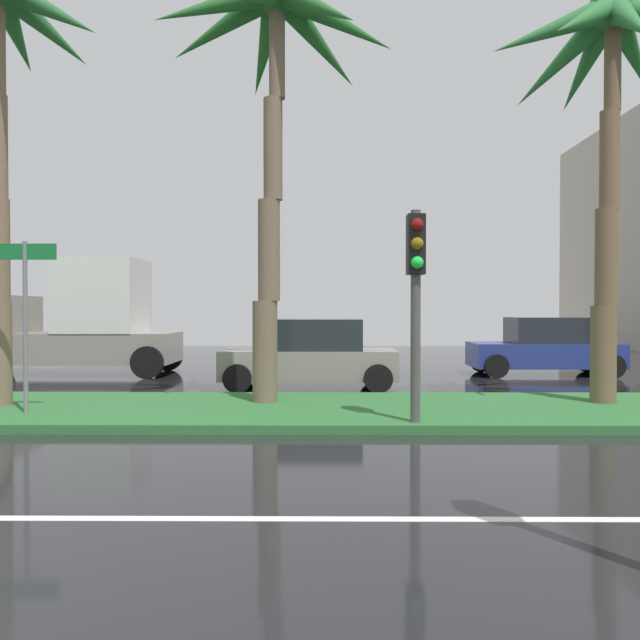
{
  "coord_description": "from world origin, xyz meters",
  "views": [
    {
      "loc": [
        3.5,
        -3.98,
        1.97
      ],
      "look_at": [
        3.37,
        12.46,
        1.69
      ],
      "focal_mm": 36.04,
      "sensor_mm": 36.0,
      "label": 1
    }
  ],
  "objects_px": {
    "palm_tree_centre_right": "(611,67)",
    "car_in_traffic_second": "(311,355)",
    "palm_tree_centre": "(275,56)",
    "traffic_signal_median_right": "(416,276)",
    "street_name_sign": "(25,303)",
    "car_in_traffic_third": "(545,347)",
    "box_truck_lead": "(71,323)"
  },
  "relations": [
    {
      "from": "palm_tree_centre_right",
      "to": "car_in_traffic_second",
      "type": "bearing_deg",
      "value": 149.88
    },
    {
      "from": "palm_tree_centre",
      "to": "traffic_signal_median_right",
      "type": "height_order",
      "value": "palm_tree_centre"
    },
    {
      "from": "street_name_sign",
      "to": "car_in_traffic_third",
      "type": "distance_m",
      "value": 14.31
    },
    {
      "from": "palm_tree_centre",
      "to": "palm_tree_centre_right",
      "type": "bearing_deg",
      "value": -0.89
    },
    {
      "from": "box_truck_lead",
      "to": "car_in_traffic_second",
      "type": "height_order",
      "value": "box_truck_lead"
    },
    {
      "from": "palm_tree_centre",
      "to": "street_name_sign",
      "type": "xyz_separation_m",
      "value": [
        -4.26,
        -1.43,
        -4.83
      ]
    },
    {
      "from": "palm_tree_centre_right",
      "to": "traffic_signal_median_right",
      "type": "relative_size",
      "value": 2.37
    },
    {
      "from": "palm_tree_centre",
      "to": "car_in_traffic_third",
      "type": "bearing_deg",
      "value": 40.98
    },
    {
      "from": "palm_tree_centre",
      "to": "box_truck_lead",
      "type": "height_order",
      "value": "palm_tree_centre"
    },
    {
      "from": "street_name_sign",
      "to": "car_in_traffic_second",
      "type": "distance_m",
      "value": 6.91
    },
    {
      "from": "traffic_signal_median_right",
      "to": "box_truck_lead",
      "type": "height_order",
      "value": "traffic_signal_median_right"
    },
    {
      "from": "palm_tree_centre_right",
      "to": "car_in_traffic_third",
      "type": "distance_m",
      "value": 8.91
    },
    {
      "from": "traffic_signal_median_right",
      "to": "car_in_traffic_second",
      "type": "distance_m",
      "value": 6.11
    },
    {
      "from": "palm_tree_centre_right",
      "to": "box_truck_lead",
      "type": "xyz_separation_m",
      "value": [
        -13.15,
        6.74,
        -5.1
      ]
    },
    {
      "from": "street_name_sign",
      "to": "car_in_traffic_third",
      "type": "relative_size",
      "value": 0.7
    },
    {
      "from": "car_in_traffic_second",
      "to": "palm_tree_centre",
      "type": "bearing_deg",
      "value": 79.39
    },
    {
      "from": "palm_tree_centre",
      "to": "traffic_signal_median_right",
      "type": "distance_m",
      "value": 5.54
    },
    {
      "from": "car_in_traffic_third",
      "to": "box_truck_lead",
      "type": "bearing_deg",
      "value": -0.33
    },
    {
      "from": "traffic_signal_median_right",
      "to": "palm_tree_centre_right",
      "type": "bearing_deg",
      "value": 28.4
    },
    {
      "from": "palm_tree_centre",
      "to": "car_in_traffic_second",
      "type": "xyz_separation_m",
      "value": [
        0.62,
        3.3,
        -6.08
      ]
    },
    {
      "from": "car_in_traffic_third",
      "to": "street_name_sign",
      "type": "bearing_deg",
      "value": 34.07
    },
    {
      "from": "traffic_signal_median_right",
      "to": "street_name_sign",
      "type": "relative_size",
      "value": 1.13
    },
    {
      "from": "box_truck_lead",
      "to": "traffic_signal_median_right",
      "type": "bearing_deg",
      "value": 135.5
    },
    {
      "from": "palm_tree_centre_right",
      "to": "traffic_signal_median_right",
      "type": "bearing_deg",
      "value": -151.6
    },
    {
      "from": "box_truck_lead",
      "to": "car_in_traffic_second",
      "type": "distance_m",
      "value": 8.05
    },
    {
      "from": "palm_tree_centre",
      "to": "box_truck_lead",
      "type": "relative_size",
      "value": 1.32
    },
    {
      "from": "traffic_signal_median_right",
      "to": "car_in_traffic_second",
      "type": "bearing_deg",
      "value": 107.93
    },
    {
      "from": "box_truck_lead",
      "to": "car_in_traffic_third",
      "type": "relative_size",
      "value": 1.49
    },
    {
      "from": "palm_tree_centre",
      "to": "car_in_traffic_second",
      "type": "height_order",
      "value": "palm_tree_centre"
    },
    {
      "from": "palm_tree_centre",
      "to": "traffic_signal_median_right",
      "type": "xyz_separation_m",
      "value": [
        2.43,
        -2.29,
        -4.42
      ]
    },
    {
      "from": "car_in_traffic_second",
      "to": "car_in_traffic_third",
      "type": "distance_m",
      "value": 7.66
    },
    {
      "from": "palm_tree_centre_right",
      "to": "car_in_traffic_third",
      "type": "relative_size",
      "value": 1.88
    }
  ]
}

